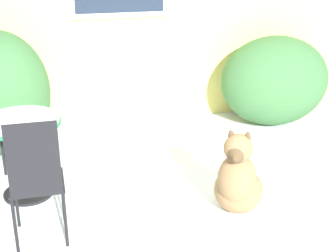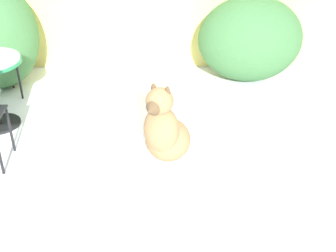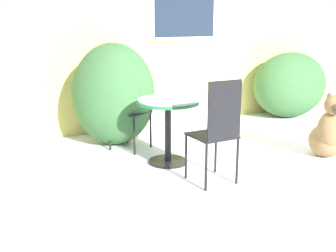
# 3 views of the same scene
# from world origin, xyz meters

# --- Properties ---
(ground_plane) EXTENTS (16.00, 16.00, 0.00)m
(ground_plane) POSITION_xyz_m (0.00, 0.00, 0.00)
(ground_plane) COLOR white
(house_wall) EXTENTS (8.00, 0.10, 2.64)m
(house_wall) POSITION_xyz_m (-0.01, 2.20, 1.35)
(house_wall) COLOR #E5D16B
(house_wall) RESTS_ON ground_plane
(shrub_middle) EXTENTS (1.26, 0.93, 1.04)m
(shrub_middle) POSITION_xyz_m (1.49, 1.74, 0.52)
(shrub_middle) COLOR #386638
(shrub_middle) RESTS_ON ground_plane
(patio_table) EXTENTS (0.68, 0.68, 0.72)m
(patio_table) POSITION_xyz_m (-1.26, 0.60, 0.56)
(patio_table) COLOR black
(patio_table) RESTS_ON ground_plane
(patio_chair_near_table) EXTENTS (0.54, 0.54, 1.02)m
(patio_chair_near_table) POSITION_xyz_m (-1.49, 1.34, 0.55)
(patio_chair_near_table) COLOR black
(patio_chair_near_table) RESTS_ON ground_plane
(patio_chair_far_side) EXTENTS (0.41, 0.41, 1.02)m
(patio_chair_far_side) POSITION_xyz_m (-1.13, -0.15, 0.55)
(patio_chair_far_side) COLOR black
(patio_chair_far_side) RESTS_ON ground_plane
(dog) EXTENTS (0.54, 0.60, 0.77)m
(dog) POSITION_xyz_m (0.44, -0.07, 0.30)
(dog) COLOR #937047
(dog) RESTS_ON ground_plane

